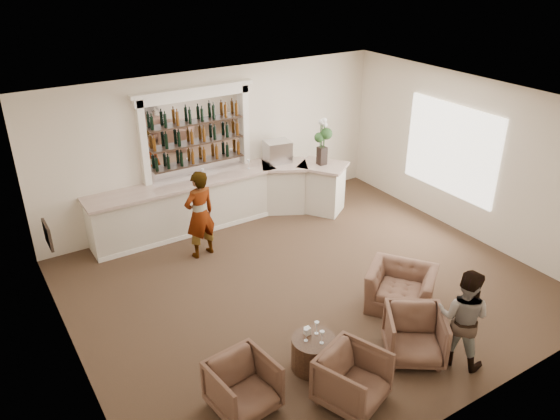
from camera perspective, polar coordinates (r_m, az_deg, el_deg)
The scene contains 19 objects.
ground at distance 10.02m, azimuth 2.89°, elevation -7.88°, with size 8.00×8.00×0.00m, color #4C3326.
room_shell at distance 9.56m, azimuth 1.56°, elevation 6.19°, with size 8.04×7.02×3.32m.
bar_counter at distance 11.92m, azimuth -5.95°, elevation 1.05°, with size 5.72×1.80×1.14m.
back_bar_alcove at distance 11.61m, azimuth -8.71°, elevation 7.94°, with size 2.64×0.25×3.00m.
cocktail_table at distance 8.19m, azimuth 3.52°, elevation -14.66°, with size 0.65×0.65×0.50m, color #4D3621.
sommelier at distance 10.62m, azimuth -8.38°, elevation -0.46°, with size 0.65×0.43×1.79m, color gray.
guest at distance 8.38m, azimuth 18.59°, elevation -10.60°, with size 0.76×0.59×1.55m, color gray.
armchair_left at distance 7.53m, azimuth -3.88°, elevation -17.89°, with size 0.80×0.82×0.75m, color brown.
armchair_center at distance 7.65m, azimuth 7.59°, elevation -17.11°, with size 0.82×0.84×0.77m, color brown.
armchair_right at distance 8.49m, azimuth 13.90°, elevation -12.60°, with size 0.83×0.86×0.78m, color brown.
armchair_far at distance 9.53m, azimuth 12.51°, elevation -7.98°, with size 1.09×0.95×0.71m, color brown.
espresso_machine at distance 12.33m, azimuth -0.27°, elevation 6.13°, with size 0.55×0.47×0.49m, color silver.
flower_vase at distance 12.09m, azimuth 4.46°, elevation 7.46°, with size 0.28×0.28×1.07m.
wine_glass_bar_left at distance 12.00m, azimuth -3.30°, elevation 4.81°, with size 0.07×0.07×0.21m, color white, non-canonical shape.
wine_glass_bar_right at distance 11.59m, azimuth -8.09°, elevation 3.79°, with size 0.07×0.07×0.21m, color white, non-canonical shape.
wine_glass_tbl_a at distance 7.93m, azimuth 2.74°, elevation -12.91°, with size 0.07×0.07×0.21m, color white, non-canonical shape.
wine_glass_tbl_b at distance 8.06m, azimuth 3.85°, elevation -12.18°, with size 0.07×0.07×0.21m, color white, non-canonical shape.
wine_glass_tbl_c at distance 7.91m, azimuth 4.40°, elevation -13.12°, with size 0.07×0.07×0.21m, color white, non-canonical shape.
napkin_holder at distance 8.07m, azimuth 2.88°, elevation -12.50°, with size 0.08×0.08×0.12m, color white.
Camera 1 is at (-4.85, -6.75, 5.59)m, focal length 35.00 mm.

